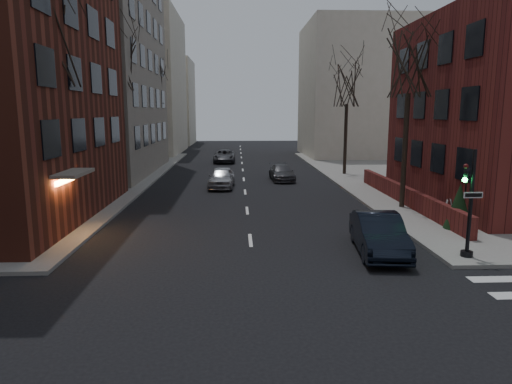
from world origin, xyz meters
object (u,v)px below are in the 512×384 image
tree_left_c (154,86)px  parked_sedan (379,234)px  car_lane_far (224,156)px  traffic_signal (469,210)px  evergreen_shrub (459,206)px  tree_left_a (46,42)px  tree_right_a (410,64)px  streetlamp_far (164,123)px  car_lane_gray (282,173)px  streetlamp_near (114,132)px  tree_right_b (347,86)px  car_lane_silver (222,177)px  tree_left_b (117,61)px  sandwich_board (448,208)px

tree_left_c → parked_sedan: 33.79m
tree_left_c → car_lane_far: size_ratio=1.98×
traffic_signal → car_lane_far: size_ratio=0.81×
evergreen_shrub → tree_left_a: bearing=177.1°
tree_left_c → evergreen_shrub: bearing=-55.6°
tree_left_a → tree_right_a: tree_left_a is taller
streetlamp_far → car_lane_gray: 17.37m
car_lane_far → streetlamp_near: bearing=-106.4°
tree_right_b → car_lane_silver: bearing=-150.0°
streetlamp_far → tree_left_b: bearing=-92.1°
tree_left_b → streetlamp_near: size_ratio=1.72×
car_lane_far → tree_left_a: bearing=-103.0°
tree_left_a → streetlamp_far: size_ratio=1.63×
tree_right_b → sandwich_board: tree_right_b is taller
car_lane_far → sandwich_board: car_lane_far is taller
tree_right_a → sandwich_board: tree_right_a is taller
car_lane_gray → tree_left_b: bearing=-167.3°
car_lane_silver → parked_sedan: bearing=-64.3°
streetlamp_far → sandwich_board: streetlamp_far is taller
tree_right_a → car_lane_gray: 14.65m
tree_left_b → car_lane_gray: bearing=15.4°
streetlamp_near → tree_left_b: bearing=98.5°
tree_left_a → sandwich_board: 20.70m
parked_sedan → sandwich_board: parked_sedan is taller
tree_right_b → car_lane_gray: (-5.74, -2.73, -6.95)m
car_lane_silver → car_lane_far: size_ratio=0.89×
tree_left_b → parked_sedan: 22.61m
car_lane_silver → car_lane_gray: bearing=38.2°
tree_left_b → car_lane_silver: bearing=-0.4°
tree_right_b → car_lane_far: 16.61m
streetlamp_near → tree_left_c: bearing=91.9°
tree_left_a → car_lane_gray: (11.86, 15.27, -7.84)m
tree_left_c → parked_sedan: bearing=-65.4°
sandwich_board → tree_right_a: bearing=140.2°
streetlamp_near → car_lane_far: size_ratio=1.28×
tree_left_b → car_lane_gray: tree_left_b is taller
car_lane_far → evergreen_shrub: size_ratio=2.34×
parked_sedan → tree_right_a: bearing=70.1°
tree_left_b → tree_right_b: bearing=18.8°
tree_left_b → tree_left_c: (0.00, 14.00, -0.88)m
tree_left_c → tree_right_a: size_ratio=1.00×
traffic_signal → tree_left_c: size_ratio=0.41×
tree_left_c → car_lane_silver: 17.36m
tree_right_a → evergreen_shrub: size_ratio=4.62×
traffic_signal → car_lane_silver: size_ratio=0.91×
tree_right_a → streetlamp_far: tree_right_a is taller
tree_right_b → car_lane_gray: size_ratio=2.11×
car_lane_gray → evergreen_shrub: bearing=-70.7°
tree_right_a → evergreen_shrub: bearing=-80.5°
car_lane_silver → car_lane_gray: 5.79m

